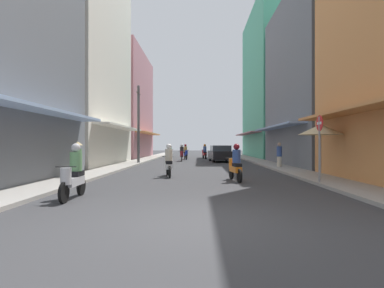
# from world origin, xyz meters

# --- Properties ---
(ground_plane) EXTENTS (98.76, 98.76, 0.00)m
(ground_plane) POSITION_xyz_m (0.00, 18.44, 0.00)
(ground_plane) COLOR #38383A
(sidewalk_left) EXTENTS (1.69, 52.89, 0.12)m
(sidewalk_left) POSITION_xyz_m (-5.31, 18.44, 0.06)
(sidewalk_left) COLOR #9E9991
(sidewalk_left) RESTS_ON ground
(sidewalk_right) EXTENTS (1.69, 52.89, 0.12)m
(sidewalk_right) POSITION_xyz_m (5.31, 18.44, 0.06)
(sidewalk_right) COLOR #9E9991
(sidewalk_right) RESTS_ON ground
(building_left_mid) EXTENTS (7.05, 10.30, 15.50)m
(building_left_mid) POSITION_xyz_m (-9.15, 15.52, 7.75)
(building_left_mid) COLOR silver
(building_left_mid) RESTS_ON ground
(building_left_far) EXTENTS (7.05, 11.77, 11.89)m
(building_left_far) POSITION_xyz_m (-9.14, 27.49, 5.94)
(building_left_far) COLOR #B7727F
(building_left_far) RESTS_ON ground
(building_right_mid) EXTENTS (7.05, 11.20, 12.27)m
(building_right_mid) POSITION_xyz_m (9.14, 15.74, 6.13)
(building_right_mid) COLOR slate
(building_right_mid) RESTS_ON ground
(building_right_far) EXTENTS (7.05, 13.48, 17.18)m
(building_right_far) POSITION_xyz_m (9.15, 28.86, 8.58)
(building_right_far) COLOR #4CB28C
(building_right_far) RESTS_ON ground
(motorbike_red) EXTENTS (0.60, 1.79, 1.58)m
(motorbike_red) POSITION_xyz_m (0.61, 25.27, 0.70)
(motorbike_red) COLOR black
(motorbike_red) RESTS_ON ground
(motorbike_orange) EXTENTS (0.57, 1.80, 1.58)m
(motorbike_orange) POSITION_xyz_m (1.58, 6.48, 0.70)
(motorbike_orange) COLOR black
(motorbike_orange) RESTS_ON ground
(motorbike_white) EXTENTS (0.61, 1.79, 1.58)m
(motorbike_white) POSITION_xyz_m (-1.42, 8.10, 0.70)
(motorbike_white) COLOR black
(motorbike_white) RESTS_ON ground
(motorbike_maroon) EXTENTS (0.55, 1.81, 1.58)m
(motorbike_maroon) POSITION_xyz_m (-1.56, 21.19, 0.70)
(motorbike_maroon) COLOR black
(motorbike_maroon) RESTS_ON ground
(motorbike_black) EXTENTS (0.55, 1.81, 1.58)m
(motorbike_black) POSITION_xyz_m (-3.35, 28.70, 0.70)
(motorbike_black) COLOR black
(motorbike_black) RESTS_ON ground
(motorbike_blue) EXTENTS (0.61, 1.79, 1.58)m
(motorbike_blue) POSITION_xyz_m (-1.34, 24.24, 0.70)
(motorbike_blue) COLOR black
(motorbike_blue) RESTS_ON ground
(motorbike_silver) EXTENTS (0.55, 1.81, 1.58)m
(motorbike_silver) POSITION_xyz_m (-3.51, 2.31, 0.70)
(motorbike_silver) COLOR black
(motorbike_silver) RESTS_ON ground
(parked_car) EXTENTS (2.06, 4.22, 1.45)m
(parked_car) POSITION_xyz_m (1.92, 20.28, 0.74)
(parked_car) COLOR black
(parked_car) RESTS_ON ground
(pedestrian_far) EXTENTS (0.34, 0.34, 1.66)m
(pedestrian_far) POSITION_xyz_m (5.20, 13.10, 0.83)
(pedestrian_far) COLOR beige
(pedestrian_far) RESTS_ON ground
(pedestrian_foreground) EXTENTS (0.44, 0.44, 1.67)m
(pedestrian_foreground) POSITION_xyz_m (-5.40, 7.13, 0.94)
(pedestrian_foreground) COLOR #BF8C3F
(pedestrian_foreground) RESTS_ON ground
(vendor_umbrella) EXTENTS (1.89, 1.89, 2.42)m
(vendor_umbrella) POSITION_xyz_m (5.34, 6.99, 2.19)
(vendor_umbrella) COLOR #99999E
(vendor_umbrella) RESTS_ON ground
(utility_pole) EXTENTS (0.20, 1.20, 6.15)m
(utility_pole) POSITION_xyz_m (-4.71, 17.01, 3.15)
(utility_pole) COLOR #4C4C4F
(utility_pole) RESTS_ON ground
(street_sign_no_entry) EXTENTS (0.07, 0.60, 2.65)m
(street_sign_no_entry) POSITION_xyz_m (4.61, 5.31, 1.72)
(street_sign_no_entry) COLOR gray
(street_sign_no_entry) RESTS_ON ground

